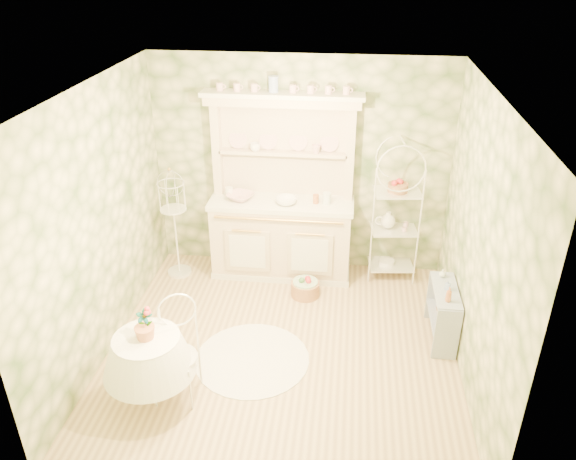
# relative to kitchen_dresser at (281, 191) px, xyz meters

# --- Properties ---
(floor) EXTENTS (3.60, 3.60, 0.00)m
(floor) POSITION_rel_kitchen_dresser_xyz_m (0.20, -1.52, -1.15)
(floor) COLOR tan
(floor) RESTS_ON ground
(ceiling) EXTENTS (3.60, 3.60, 0.00)m
(ceiling) POSITION_rel_kitchen_dresser_xyz_m (0.20, -1.52, 1.56)
(ceiling) COLOR white
(ceiling) RESTS_ON floor
(wall_left) EXTENTS (3.60, 3.60, 0.00)m
(wall_left) POSITION_rel_kitchen_dresser_xyz_m (-1.60, -1.52, 0.21)
(wall_left) COLOR beige
(wall_left) RESTS_ON floor
(wall_right) EXTENTS (3.60, 3.60, 0.00)m
(wall_right) POSITION_rel_kitchen_dresser_xyz_m (2.00, -1.52, 0.21)
(wall_right) COLOR beige
(wall_right) RESTS_ON floor
(wall_back) EXTENTS (3.60, 3.60, 0.00)m
(wall_back) POSITION_rel_kitchen_dresser_xyz_m (0.20, 0.28, 0.21)
(wall_back) COLOR beige
(wall_back) RESTS_ON floor
(wall_front) EXTENTS (3.60, 3.60, 0.00)m
(wall_front) POSITION_rel_kitchen_dresser_xyz_m (0.20, -3.32, 0.21)
(wall_front) COLOR beige
(wall_front) RESTS_ON floor
(kitchen_dresser) EXTENTS (1.87, 0.61, 2.29)m
(kitchen_dresser) POSITION_rel_kitchen_dresser_xyz_m (0.00, 0.00, 0.00)
(kitchen_dresser) COLOR beige
(kitchen_dresser) RESTS_ON floor
(bakers_rack) EXTENTS (0.56, 0.43, 1.68)m
(bakers_rack) POSITION_rel_kitchen_dresser_xyz_m (1.38, 0.10, -0.31)
(bakers_rack) COLOR white
(bakers_rack) RESTS_ON floor
(side_shelf) EXTENTS (0.29, 0.72, 0.61)m
(side_shelf) POSITION_rel_kitchen_dresser_xyz_m (1.86, -1.13, -0.84)
(side_shelf) COLOR #96A2B8
(side_shelf) RESTS_ON floor
(round_table) EXTENTS (0.70, 0.70, 0.75)m
(round_table) POSITION_rel_kitchen_dresser_xyz_m (-0.90, -2.37, -0.77)
(round_table) COLOR white
(round_table) RESTS_ON floor
(cafe_chair) EXTENTS (0.60, 0.60, 1.00)m
(cafe_chair) POSITION_rel_kitchen_dresser_xyz_m (-0.69, -2.29, -0.64)
(cafe_chair) COLOR white
(cafe_chair) RESTS_ON floor
(birdcage_stand) EXTENTS (0.33, 0.33, 1.41)m
(birdcage_stand) POSITION_rel_kitchen_dresser_xyz_m (-1.30, -0.18, -0.44)
(birdcage_stand) COLOR white
(birdcage_stand) RESTS_ON floor
(floor_basket) EXTENTS (0.40, 0.40, 0.24)m
(floor_basket) POSITION_rel_kitchen_dresser_xyz_m (0.35, -0.50, -1.02)
(floor_basket) COLOR #AE794F
(floor_basket) RESTS_ON floor
(lace_rug) EXTENTS (1.49, 1.49, 0.01)m
(lace_rug) POSITION_rel_kitchen_dresser_xyz_m (-0.09, -1.72, -1.14)
(lace_rug) COLOR white
(lace_rug) RESTS_ON floor
(bowl_floral) EXTENTS (0.40, 0.40, 0.08)m
(bowl_floral) POSITION_rel_kitchen_dresser_xyz_m (-0.50, -0.02, -0.13)
(bowl_floral) COLOR white
(bowl_floral) RESTS_ON kitchen_dresser
(bowl_white) EXTENTS (0.29, 0.29, 0.08)m
(bowl_white) POSITION_rel_kitchen_dresser_xyz_m (0.07, -0.08, -0.13)
(bowl_white) COLOR white
(bowl_white) RESTS_ON kitchen_dresser
(cup_left) EXTENTS (0.13, 0.13, 0.10)m
(cup_left) POSITION_rel_kitchen_dresser_xyz_m (-0.33, 0.14, 0.47)
(cup_left) COLOR white
(cup_left) RESTS_ON kitchen_dresser
(cup_right) EXTENTS (0.14, 0.14, 0.10)m
(cup_right) POSITION_rel_kitchen_dresser_xyz_m (0.40, 0.16, 0.47)
(cup_right) COLOR white
(cup_right) RESTS_ON kitchen_dresser
(potted_geranium) EXTENTS (0.16, 0.13, 0.27)m
(potted_geranium) POSITION_rel_kitchen_dresser_xyz_m (-0.90, -2.35, -0.30)
(potted_geranium) COLOR #3F7238
(potted_geranium) RESTS_ON round_table
(bottle_amber) EXTENTS (0.07, 0.07, 0.16)m
(bottle_amber) POSITION_rel_kitchen_dresser_xyz_m (1.85, -1.35, -0.46)
(bottle_amber) COLOR #AC6233
(bottle_amber) RESTS_ON side_shelf
(bottle_blue) EXTENTS (0.06, 0.06, 0.11)m
(bottle_blue) POSITION_rel_kitchen_dresser_xyz_m (1.87, -1.13, -0.49)
(bottle_blue) COLOR #89A0D6
(bottle_blue) RESTS_ON side_shelf
(bottle_glass) EXTENTS (0.08, 0.08, 0.09)m
(bottle_glass) POSITION_rel_kitchen_dresser_xyz_m (1.85, -0.89, -0.50)
(bottle_glass) COLOR silver
(bottle_glass) RESTS_ON side_shelf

